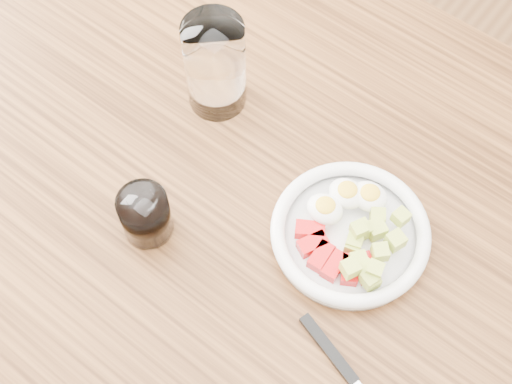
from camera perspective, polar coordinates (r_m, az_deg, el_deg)
The scene contains 6 objects.
ground at distance 1.65m, azimuth 0.06°, elevation -13.72°, with size 4.00×4.00×0.00m, color brown.
dining_table at distance 1.02m, azimuth 0.10°, elevation -4.18°, with size 1.50×0.90×0.77m.
bowl at distance 0.90m, azimuth 7.55°, elevation -3.18°, with size 0.20×0.20×0.05m.
fork at distance 0.86m, azimuth 7.00°, elevation -13.81°, with size 0.20×0.07×0.01m.
water_glass at distance 0.97m, azimuth -3.29°, elevation 10.06°, with size 0.08×0.08×0.15m, color white.
coffee_glass at distance 0.90m, azimuth -8.84°, elevation -1.83°, with size 0.06×0.06×0.07m.
Camera 1 is at (0.25, -0.33, 1.60)m, focal length 50.00 mm.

